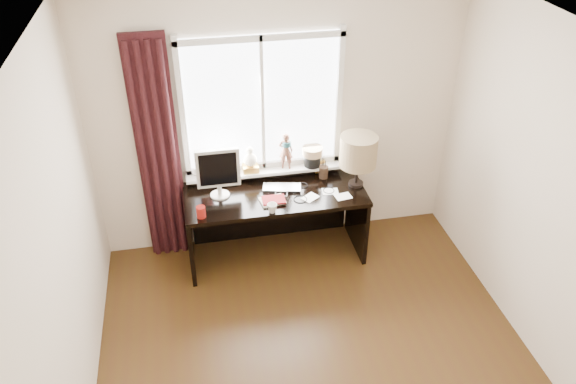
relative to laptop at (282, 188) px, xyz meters
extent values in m
cube|color=white|center=(0.02, -1.68, 1.84)|extent=(3.50, 4.00, 0.00)
cube|color=beige|center=(0.02, 0.32, 0.54)|extent=(3.50, 0.00, 2.60)
cube|color=beige|center=(-1.73, -1.68, 0.54)|extent=(0.00, 4.00, 2.60)
cube|color=beige|center=(1.77, -1.68, 0.54)|extent=(0.00, 4.00, 2.60)
imported|color=silver|center=(0.00, 0.00, 0.00)|extent=(0.40, 0.31, 0.03)
imported|color=white|center=(-0.16, -0.35, 0.03)|extent=(0.12, 0.12, 0.09)
cylinder|color=maroon|center=(-0.78, -0.31, 0.04)|extent=(0.08, 0.08, 0.11)
cube|color=white|center=(-0.13, 0.30, 0.74)|extent=(1.40, 0.02, 1.30)
cube|color=silver|center=(-0.13, 0.28, 0.11)|extent=(1.50, 0.05, 0.05)
cube|color=silver|center=(-0.13, 0.28, 1.36)|extent=(1.50, 0.05, 0.05)
cube|color=silver|center=(-0.85, 0.28, 0.74)|extent=(0.05, 0.05, 1.40)
cube|color=silver|center=(0.60, 0.28, 0.74)|extent=(0.05, 0.05, 1.40)
cube|color=silver|center=(-0.13, 0.28, 0.74)|extent=(0.03, 0.05, 1.30)
cube|color=silver|center=(-0.13, 0.23, 0.07)|extent=(1.52, 0.18, 0.03)
cylinder|color=#450B0B|center=(-0.70, 0.22, 0.20)|extent=(0.13, 0.13, 0.23)
cube|color=gold|center=(-0.27, 0.22, 0.12)|extent=(0.15, 0.12, 0.06)
sphere|color=beige|center=(-0.27, 0.22, 0.21)|extent=(0.13, 0.13, 0.13)
sphere|color=beige|center=(-0.27, 0.22, 0.31)|extent=(0.07, 0.07, 0.07)
imported|color=brown|center=(0.08, 0.22, 0.27)|extent=(0.16, 0.12, 0.38)
cylinder|color=#1E4C51|center=(0.08, 0.21, 0.36)|extent=(0.10, 0.10, 0.05)
cylinder|color=black|center=(0.34, 0.21, 0.15)|extent=(0.16, 0.16, 0.12)
cylinder|color=#8C6B4C|center=(0.34, 0.21, 0.25)|extent=(0.20, 0.20, 0.08)
cube|color=black|center=(-1.11, 0.24, 0.36)|extent=(0.38, 0.05, 2.25)
cylinder|color=black|center=(-1.25, 0.20, 0.34)|extent=(0.06, 0.06, 2.20)
cylinder|color=black|center=(-1.16, 0.20, 0.34)|extent=(0.06, 0.06, 2.20)
cylinder|color=black|center=(-1.07, 0.20, 0.34)|extent=(0.06, 0.06, 2.20)
cylinder|color=black|center=(-0.98, 0.20, 0.34)|extent=(0.06, 0.06, 2.20)
cube|color=black|center=(-0.08, -0.05, -0.03)|extent=(1.70, 0.70, 0.04)
cube|color=black|center=(-0.91, -0.05, -0.41)|extent=(0.04, 0.64, 0.71)
cube|color=black|center=(0.75, -0.05, -0.41)|extent=(0.04, 0.64, 0.71)
cube|color=black|center=(-0.08, 0.28, -0.41)|extent=(1.60, 0.03, 0.71)
cylinder|color=beige|center=(-0.59, 0.00, -0.01)|extent=(0.18, 0.18, 0.01)
cylinder|color=beige|center=(-0.59, 0.00, 0.05)|extent=(0.04, 0.04, 0.10)
cube|color=beige|center=(-0.59, 0.00, 0.29)|extent=(0.40, 0.04, 0.38)
cube|color=black|center=(-0.59, -0.03, 0.29)|extent=(0.34, 0.01, 0.32)
cube|color=beige|center=(-0.13, -0.19, -0.01)|extent=(0.24, 0.19, 0.02)
cube|color=#5B0A0B|center=(-0.12, -0.20, 0.01)|extent=(0.21, 0.16, 0.01)
cylinder|color=black|center=(0.43, 0.13, 0.05)|extent=(0.09, 0.09, 0.12)
cylinder|color=black|center=(0.42, 0.14, 0.10)|extent=(0.01, 0.01, 0.22)
cylinder|color=black|center=(0.45, 0.12, 0.08)|extent=(0.01, 0.01, 0.19)
cylinder|color=black|center=(0.43, 0.14, 0.11)|extent=(0.01, 0.01, 0.25)
cylinder|color=black|center=(0.45, 0.14, 0.07)|extent=(0.01, 0.01, 0.17)
cube|color=gold|center=(0.42, 0.22, 0.05)|extent=(0.10, 0.04, 0.13)
cube|color=#996633|center=(0.42, 0.21, 0.05)|extent=(0.07, 0.02, 0.10)
cylinder|color=black|center=(0.71, -0.06, 0.00)|extent=(0.14, 0.14, 0.03)
cylinder|color=black|center=(0.71, -0.06, 0.13)|extent=(0.03, 0.03, 0.22)
cylinder|color=#9B8C5A|center=(0.71, -0.06, 0.36)|extent=(0.35, 0.35, 0.30)
cube|color=white|center=(0.53, -0.24, -0.01)|extent=(0.16, 0.13, 0.00)
cube|color=white|center=(0.44, -0.13, -0.01)|extent=(0.16, 0.13, 0.00)
cube|color=white|center=(0.23, -0.19, -0.01)|extent=(0.19, 0.18, 0.00)
torus|color=black|center=(0.13, -0.21, -0.01)|extent=(0.18, 0.18, 0.01)
torus|color=black|center=(0.43, -0.12, -0.01)|extent=(0.14, 0.14, 0.01)
torus|color=black|center=(0.20, 0.02, -0.01)|extent=(0.10, 0.10, 0.01)
camera|label=1|loc=(-0.80, -4.39, 2.90)|focal=35.00mm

